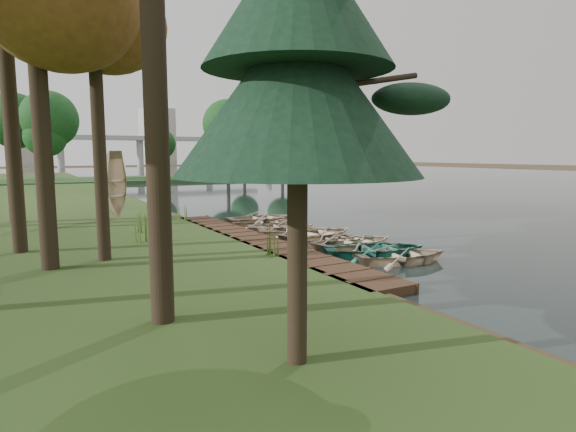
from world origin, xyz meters
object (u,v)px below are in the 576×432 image
rowboat_1 (375,247)px  rowboat_2 (355,240)px  pine_tree (298,40)px  stored_rowboat (117,212)px  rowboat_0 (401,253)px  boardwalk (258,243)px

rowboat_1 → rowboat_2: bearing=10.2°
rowboat_2 → pine_tree: (-7.21, -7.96, 4.93)m
rowboat_1 → pine_tree: 10.72m
rowboat_2 → stored_rowboat: size_ratio=1.00×
rowboat_0 → pine_tree: (-7.22, -5.46, 4.96)m
rowboat_1 → pine_tree: (-6.95, -6.51, 4.92)m
rowboat_1 → pine_tree: pine_tree is taller
rowboat_0 → stored_rowboat: bearing=40.8°
rowboat_1 → stored_rowboat: stored_rowboat is taller
rowboat_0 → stored_rowboat: 15.41m
rowboat_0 → rowboat_2: (-0.02, 2.50, 0.03)m
rowboat_2 → stored_rowboat: stored_rowboat is taller
rowboat_0 → boardwalk: bearing=44.6°
boardwalk → rowboat_0: size_ratio=4.93×
rowboat_0 → rowboat_2: size_ratio=0.92×
rowboat_2 → rowboat_1: bearing=167.0°
rowboat_1 → rowboat_2: rowboat_1 is taller
boardwalk → pine_tree: (-4.35, -10.53, 5.19)m
boardwalk → rowboat_1: (2.61, -4.02, 0.28)m
boardwalk → rowboat_0: 5.83m
pine_tree → stored_rowboat: bearing=88.4°
boardwalk → rowboat_1: bearing=-57.0°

